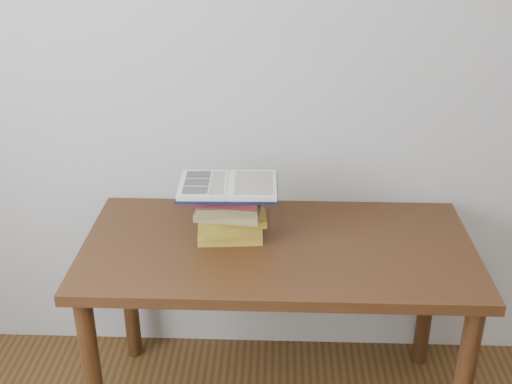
{
  "coord_description": "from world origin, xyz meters",
  "views": [
    {
      "loc": [
        -0.05,
        -0.49,
        1.8
      ],
      "look_at": [
        -0.12,
        1.34,
        0.91
      ],
      "focal_mm": 45.0,
      "sensor_mm": 36.0,
      "label": 1
    }
  ],
  "objects": [
    {
      "name": "room_shell",
      "position": [
        -0.08,
        0.01,
        1.63
      ],
      "size": [
        3.54,
        3.54,
        2.62
      ],
      "color": "#B6B3AC",
      "rests_on": "ground"
    },
    {
      "name": "desk",
      "position": [
        -0.05,
        1.38,
        0.61
      ],
      "size": [
        1.31,
        0.66,
        0.7
      ],
      "color": "#412010",
      "rests_on": "ground"
    },
    {
      "name": "book_stack",
      "position": [
        -0.22,
        1.43,
        0.8
      ],
      "size": [
        0.28,
        0.21,
        0.18
      ],
      "color": "olive",
      "rests_on": "desk"
    },
    {
      "name": "open_book",
      "position": [
        -0.22,
        1.42,
        0.9
      ],
      "size": [
        0.33,
        0.24,
        0.03
      ],
      "rotation": [
        0.0,
        0.0,
        0.03
      ],
      "color": "black",
      "rests_on": "book_stack"
    }
  ]
}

